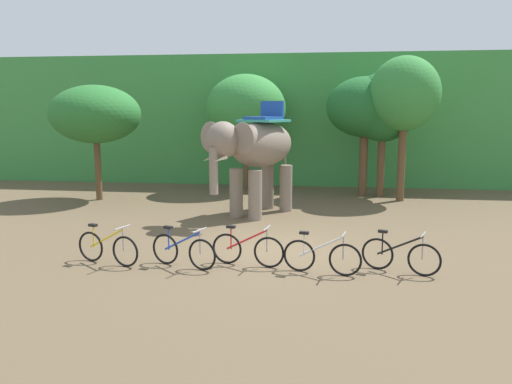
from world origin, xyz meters
The scene contains 13 objects.
ground_plane centered at (0.00, 0.00, 0.00)m, with size 80.00×80.00×0.00m, color brown.
foliage_hedge centered at (0.00, 13.84, 2.99)m, with size 36.00×6.00×5.98m, color #3D8E42.
tree_right centered at (-7.61, 6.23, 3.31)m, with size 3.43×3.43×4.42m.
tree_left centered at (-2.26, 9.30, 3.52)m, with size 3.41×3.41×4.98m.
tree_center_left centered at (2.68, 8.57, 3.57)m, with size 3.08×3.08×4.80m.
tree_center_right centered at (3.37, 8.42, 3.56)m, with size 2.72×2.72×4.94m.
tree_far_left centered at (4.04, 7.56, 4.05)m, with size 2.64×2.64×5.48m.
elephant centered at (-1.13, 4.10, 2.20)m, with size 3.15×4.10×3.78m.
bike_yellow centered at (-3.75, -1.72, 0.39)m, with size 1.65×0.66×0.92m.
bike_blue centered at (-1.98, -1.72, 0.39)m, with size 1.63×0.71×0.92m.
bike_red centered at (-0.57, -1.41, 0.39)m, with size 1.69×0.52×0.92m.
bike_white centered at (1.10, -1.76, 0.39)m, with size 1.69×0.53×0.92m.
bike_black centered at (2.78, -1.47, 0.39)m, with size 1.62×0.73×0.92m.
Camera 1 is at (1.12, -12.40, 3.51)m, focal length 35.68 mm.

